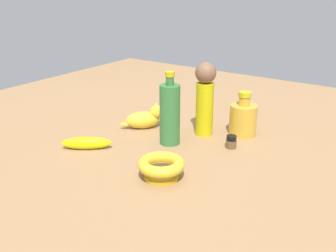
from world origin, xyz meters
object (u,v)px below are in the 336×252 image
person_figure_adult (205,97)px  nail_polish_jar (231,142)px  bottle_short (243,118)px  bowl (161,166)px  banana (87,143)px  bottle_tall (169,114)px  cat_figurine (146,118)px

person_figure_adult → nail_polish_jar: person_figure_adult is taller
person_figure_adult → bottle_short: (0.11, 0.07, -0.07)m
bowl → nail_polish_jar: 0.29m
banana → nail_polish_jar: bearing=-0.5°
bowl → nail_polish_jar: (0.06, 0.28, -0.01)m
bowl → bottle_short: 0.41m
nail_polish_jar → bottle_tall: bottle_tall is taller
bottle_tall → person_figure_adult: bearing=69.8°
banana → bowl: bearing=-40.6°
cat_figurine → person_figure_adult: bearing=18.9°
banana → person_figure_adult: (0.23, 0.31, 0.11)m
banana → nail_polish_jar: 0.45m
cat_figurine → bottle_tall: size_ratio=0.53×
banana → cat_figurine: bearing=44.6°
bowl → nail_polish_jar: size_ratio=3.13×
bottle_tall → bottle_short: bearing=52.7°
bowl → person_figure_adult: 0.35m
banana → nail_polish_jar: (0.36, 0.26, 0.00)m
person_figure_adult → bottle_short: bearing=33.7°
banana → bottle_short: 0.52m
banana → bottle_short: bearing=11.8°
banana → bottle_tall: bearing=7.5°
banana → nail_polish_jar: nail_polish_jar is taller
cat_figurine → nail_polish_jar: (0.32, 0.02, -0.02)m
cat_figurine → bottle_short: 0.33m
bottle_short → cat_figurine: bearing=-155.4°
person_figure_adult → bottle_tall: 0.15m
bottle_short → person_figure_adult: bearing=-146.3°
cat_figurine → banana: 0.25m
cat_figurine → person_figure_adult: person_figure_adult is taller
bowl → banana: size_ratio=0.81×
nail_polish_jar → bottle_tall: bearing=-154.4°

